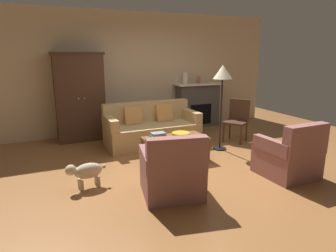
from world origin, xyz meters
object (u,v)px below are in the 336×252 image
book_stack (158,136)px  floor_lamp (223,77)px  fruit_bowl (181,135)px  armchair_near_right (289,157)px  mantel_vase_terracotta (199,80)px  armchair_near_left (172,173)px  coffee_table (175,141)px  fireplace (198,104)px  couch (151,129)px  side_chair_wooden (237,118)px  dog (86,172)px  mantel_vase_cream (185,78)px  armoire (80,97)px

book_stack → floor_lamp: bearing=6.8°
fruit_bowl → book_stack: size_ratio=1.21×
book_stack → armchair_near_right: armchair_near_right is taller
mantel_vase_terracotta → armchair_near_left: size_ratio=0.20×
armchair_near_left → armchair_near_right: bearing=-4.3°
coffee_table → mantel_vase_terracotta: mantel_vase_terracotta is taller
fireplace → couch: bearing=-148.4°
fruit_bowl → armchair_near_left: bearing=-120.7°
coffee_table → fruit_bowl: size_ratio=3.48×
side_chair_wooden → mantel_vase_terracotta: bearing=94.4°
couch → dog: bearing=-134.5°
mantel_vase_terracotta → couch: bearing=-148.9°
dog → coffee_table: bearing=17.6°
mantel_vase_cream → mantel_vase_terracotta: 0.38m
couch → mantel_vase_terracotta: bearing=31.1°
side_chair_wooden → coffee_table: bearing=-161.5°
coffee_table → floor_lamp: floor_lamp is taller
mantel_vase_terracotta → armchair_near_left: 4.08m
fruit_bowl → mantel_vase_terracotta: (1.51, 2.10, 0.75)m
fireplace → armoire: 2.98m
fruit_bowl → fireplace: bearing=54.4°
armoire → book_stack: armoire is taller
side_chair_wooden → fruit_bowl: bearing=-160.5°
fireplace → armchair_near_right: size_ratio=1.43×
coffee_table → dog: 1.71m
armchair_near_left → mantel_vase_terracotta: bearing=56.0°
armchair_near_right → fireplace: bearing=84.8°
floor_lamp → armchair_near_right: bearing=-81.8°
fireplace → fruit_bowl: 2.60m
mantel_vase_terracotta → dog: bearing=-141.2°
fireplace → floor_lamp: (-0.54, -1.90, 0.86)m
mantel_vase_terracotta → book_stack: bearing=-133.4°
side_chair_wooden → dog: side_chair_wooden is taller
armchair_near_left → floor_lamp: bearing=40.2°
armoire → fruit_bowl: armoire is taller
couch → side_chair_wooden: side_chair_wooden is taller
couch → floor_lamp: 1.80m
couch → dog: (-1.59, -1.61, -0.07)m
armchair_near_right → floor_lamp: size_ratio=0.53×
mantel_vase_cream → mantel_vase_terracotta: mantel_vase_cream is taller
side_chair_wooden → floor_lamp: bearing=-151.5°
dog → fireplace: bearing=39.0°
armoire → dog: 2.67m
coffee_table → armchair_near_left: 1.34m
mantel_vase_terracotta → floor_lamp: size_ratio=0.11×
coffee_table → armchair_near_right: bearing=-45.7°
side_chair_wooden → dog: bearing=-161.9°
book_stack → mantel_vase_terracotta: size_ratio=1.46×
fireplace → coffee_table: fireplace is taller
coffee_table → armchair_near_left: size_ratio=1.22×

